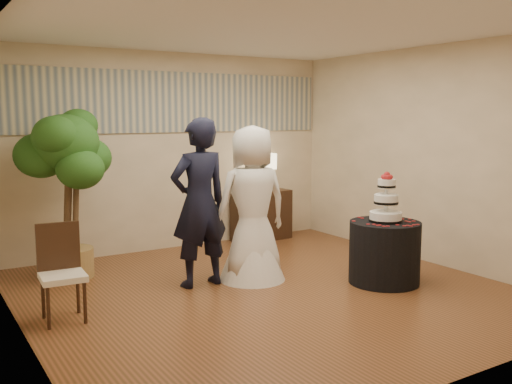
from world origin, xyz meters
TOP-DOWN VIEW (x-y plane):
  - floor at (0.00, 0.00)m, footprint 5.00×5.00m
  - ceiling at (0.00, 0.00)m, footprint 5.00×5.00m
  - wall_back at (0.00, 2.50)m, footprint 5.00×0.06m
  - wall_front at (0.00, -2.50)m, footprint 5.00×0.06m
  - wall_left at (-2.50, 0.00)m, footprint 0.06×5.00m
  - wall_right at (2.50, 0.00)m, footprint 0.06×5.00m
  - mural_border at (0.00, 2.48)m, footprint 4.90×0.02m
  - groom at (-0.52, 0.60)m, footprint 0.72×0.49m
  - bride at (0.11, 0.50)m, footprint 0.96×0.86m
  - cake_table at (1.33, -0.43)m, footprint 0.99×0.99m
  - wedding_cake at (1.33, -0.43)m, footprint 0.37×0.37m
  - console at (1.35, 2.26)m, footprint 0.94×0.48m
  - table_lamp at (1.35, 2.26)m, footprint 0.34×0.34m
  - ficus_tree at (-1.69, 1.71)m, footprint 1.32×1.32m
  - side_chair at (-2.11, 0.26)m, footprint 0.45×0.46m

SIDE VIEW (x-z plane):
  - floor at x=0.00m, z-range 0.00..0.00m
  - cake_table at x=1.33m, z-range 0.00..0.72m
  - console at x=1.35m, z-range 0.00..0.76m
  - side_chair at x=-2.11m, z-range 0.00..0.91m
  - bride at x=0.11m, z-range 0.00..1.81m
  - groom at x=-0.52m, z-range 0.00..1.90m
  - wedding_cake at x=1.33m, z-range 0.72..1.29m
  - ficus_tree at x=-1.69m, z-range 0.00..2.04m
  - table_lamp at x=1.35m, z-range 0.76..1.34m
  - wall_back at x=0.00m, z-range 0.00..2.80m
  - wall_front at x=0.00m, z-range 0.00..2.80m
  - wall_left at x=-2.50m, z-range 0.00..2.80m
  - wall_right at x=2.50m, z-range 0.00..2.80m
  - mural_border at x=0.00m, z-range 1.68..2.52m
  - ceiling at x=0.00m, z-range 2.80..2.80m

